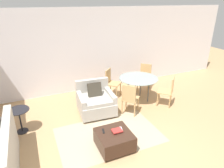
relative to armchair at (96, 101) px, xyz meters
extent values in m
plane|color=tan|center=(-0.03, -1.97, -0.34)|extent=(20.00, 20.00, 0.00)
cube|color=white|center=(-0.03, 1.64, 1.04)|extent=(12.00, 0.06, 2.75)
cube|color=tan|center=(-0.07, -1.10, -0.34)|extent=(2.38, 1.54, 0.00)
cube|color=brown|center=(-0.07, -1.62, -0.33)|extent=(2.33, 0.05, 0.00)
cube|color=brown|center=(-0.07, -1.36, -0.33)|extent=(2.33, 0.05, 0.00)
cube|color=brown|center=(-0.07, -1.10, -0.33)|extent=(2.33, 0.05, 0.00)
cube|color=brown|center=(-0.07, -0.85, -0.33)|extent=(2.33, 0.05, 0.00)
cube|color=brown|center=(-0.07, -0.59, -0.33)|extent=(2.33, 0.05, 0.00)
cube|color=#B2ADA3|center=(-2.09, -1.44, 0.37)|extent=(0.14, 1.82, 0.50)
cube|color=#B2ADA3|center=(0.00, -0.05, -0.11)|extent=(1.01, 1.00, 0.34)
cube|color=#B2ADA3|center=(-0.01, -0.08, 0.11)|extent=(0.77, 0.86, 0.10)
cube|color=#B2ADA3|center=(0.03, 0.36, 0.29)|extent=(0.95, 0.19, 0.47)
cube|color=#B2ADA3|center=(-0.42, -0.02, 0.16)|extent=(0.18, 0.87, 0.20)
cube|color=#B2ADA3|center=(0.41, -0.07, 0.16)|extent=(0.18, 0.87, 0.20)
cylinder|color=brown|center=(-0.42, -0.40, -0.31)|extent=(0.05, 0.05, 0.06)
cylinder|color=brown|center=(0.36, -0.46, -0.31)|extent=(0.05, 0.05, 0.06)
cylinder|color=brown|center=(-0.37, 0.37, -0.31)|extent=(0.05, 0.05, 0.06)
cylinder|color=brown|center=(0.42, 0.31, -0.31)|extent=(0.05, 0.05, 0.06)
cube|color=#383328|center=(0.01, 0.07, 0.33)|extent=(0.39, 0.24, 0.39)
cube|color=#382319|center=(-0.13, -1.56, -0.13)|extent=(0.71, 0.70, 0.34)
cylinder|color=black|center=(-0.43, -1.87, -0.32)|extent=(0.04, 0.04, 0.04)
cylinder|color=black|center=(0.18, -1.87, -0.32)|extent=(0.04, 0.04, 0.04)
cylinder|color=black|center=(-0.43, -1.26, -0.32)|extent=(0.04, 0.04, 0.04)
cylinder|color=black|center=(0.18, -1.26, -0.32)|extent=(0.04, 0.04, 0.04)
cube|color=black|center=(-0.07, -1.55, 0.05)|extent=(0.18, 0.14, 0.02)
cube|color=#B72D28|center=(-0.06, -1.55, 0.07)|extent=(0.22, 0.18, 0.03)
cube|color=#B7B7BC|center=(0.06, -1.49, 0.05)|extent=(0.07, 0.15, 0.01)
cube|color=black|center=(-0.32, -1.41, 0.05)|extent=(0.08, 0.17, 0.01)
cylinder|color=black|center=(-1.94, -0.15, 0.26)|extent=(0.49, 0.49, 0.02)
cylinder|color=black|center=(-1.94, -0.15, -0.04)|extent=(0.04, 0.04, 0.57)
cylinder|color=black|center=(-1.94, -0.15, -0.33)|extent=(0.27, 0.27, 0.02)
cylinder|color=#8C9E99|center=(1.46, 0.18, 0.40)|extent=(1.18, 1.18, 0.01)
cylinder|color=#59595B|center=(1.23, -0.05, 0.03)|extent=(0.04, 0.04, 0.74)
cylinder|color=#59595B|center=(1.70, -0.05, 0.03)|extent=(0.04, 0.04, 0.74)
cylinder|color=#59595B|center=(1.23, 0.41, 0.03)|extent=(0.04, 0.04, 0.74)
cylinder|color=#59595B|center=(1.70, 0.41, 0.03)|extent=(0.04, 0.04, 0.74)
cube|color=tan|center=(0.88, -0.40, 0.10)|extent=(0.59, 0.59, 0.03)
cube|color=tan|center=(0.75, -0.53, 0.34)|extent=(0.29, 0.29, 0.45)
cylinder|color=tan|center=(1.14, -0.40, -0.13)|extent=(0.03, 0.03, 0.42)
cylinder|color=tan|center=(0.88, -0.15, -0.13)|extent=(0.03, 0.03, 0.42)
cylinder|color=tan|center=(0.88, -0.66, -0.13)|extent=(0.03, 0.03, 0.42)
cylinder|color=tan|center=(0.63, -0.40, -0.13)|extent=(0.03, 0.03, 0.42)
cube|color=tan|center=(2.05, -0.40, 0.10)|extent=(0.59, 0.59, 0.03)
cube|color=tan|center=(2.18, -0.53, 0.34)|extent=(0.29, 0.29, 0.45)
cylinder|color=tan|center=(2.05, -0.15, -0.13)|extent=(0.03, 0.03, 0.42)
cylinder|color=tan|center=(1.79, -0.40, -0.13)|extent=(0.03, 0.03, 0.42)
cylinder|color=tan|center=(2.30, -0.40, -0.13)|extent=(0.03, 0.03, 0.42)
cylinder|color=tan|center=(2.05, -0.66, -0.13)|extent=(0.03, 0.03, 0.42)
cube|color=tan|center=(0.88, 0.76, 0.10)|extent=(0.59, 0.59, 0.03)
cube|color=tan|center=(0.75, 0.90, 0.34)|extent=(0.29, 0.29, 0.45)
cylinder|color=tan|center=(0.88, 0.51, -0.13)|extent=(0.03, 0.03, 0.42)
cylinder|color=tan|center=(1.14, 0.76, -0.13)|extent=(0.03, 0.03, 0.42)
cylinder|color=tan|center=(0.63, 0.76, -0.13)|extent=(0.03, 0.03, 0.42)
cylinder|color=tan|center=(0.88, 1.02, -0.13)|extent=(0.03, 0.03, 0.42)
cube|color=tan|center=(2.05, 0.76, 0.10)|extent=(0.59, 0.59, 0.03)
cube|color=tan|center=(2.18, 0.90, 0.34)|extent=(0.29, 0.29, 0.45)
cylinder|color=tan|center=(1.79, 0.76, -0.13)|extent=(0.03, 0.03, 0.42)
cylinder|color=tan|center=(2.05, 0.51, -0.13)|extent=(0.03, 0.03, 0.42)
cylinder|color=tan|center=(2.05, 1.02, -0.13)|extent=(0.03, 0.03, 0.42)
cylinder|color=tan|center=(2.30, 0.76, -0.13)|extent=(0.03, 0.03, 0.42)
camera|label=1|loc=(-1.54, -4.70, 2.62)|focal=32.00mm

